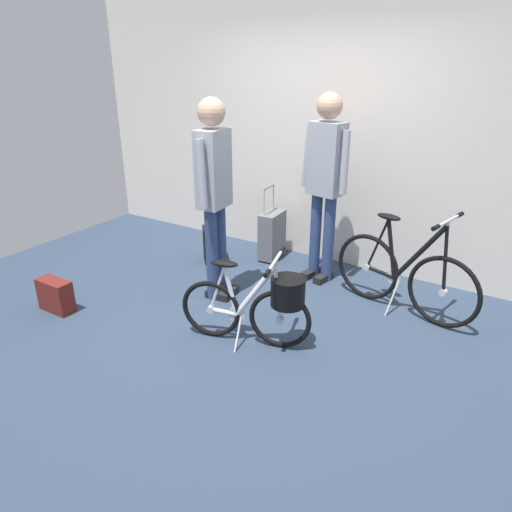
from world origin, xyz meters
TOP-DOWN VIEW (x-y plane):
  - ground_plane at (0.00, 0.00)m, footprint 6.02×6.02m
  - back_wall at (0.00, 1.75)m, footprint 6.02×0.10m
  - folding_bike_foreground at (0.40, -0.16)m, footprint 1.03×0.52m
  - display_bike_left at (1.18, 0.96)m, footprint 1.33×0.53m
  - visitor_near_wall at (-0.39, 0.35)m, footprint 0.30×0.53m
  - visitor_browsing at (0.28, 1.22)m, footprint 0.53×0.32m
  - rolling_suitcase at (-0.40, 1.39)m, footprint 0.21×0.37m
  - backpack_on_floor at (-0.92, 0.98)m, footprint 0.31×0.31m
  - handbag_on_floor at (-1.43, -0.67)m, footprint 0.34×0.18m

SIDE VIEW (x-z plane):
  - ground_plane at x=0.00m, z-range 0.00..0.00m
  - handbag_on_floor at x=-1.43m, z-range 0.00..0.29m
  - backpack_on_floor at x=-0.92m, z-range 0.00..0.39m
  - rolling_suitcase at x=-0.40m, z-range -0.13..0.70m
  - display_bike_left at x=1.18m, z-range -0.12..0.83m
  - folding_bike_foreground at x=0.40m, z-range -0.01..0.75m
  - visitor_near_wall at x=-0.39m, z-range 0.15..1.96m
  - visitor_browsing at x=0.28m, z-range 0.16..1.98m
  - back_wall at x=0.00m, z-range 0.00..3.03m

